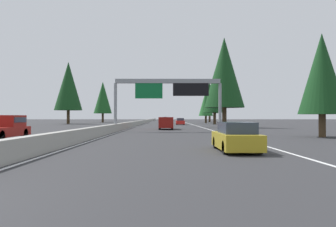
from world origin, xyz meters
TOP-DOWN VIEW (x-y plane):
  - ground_plane at (60.00, 0.00)m, footprint 320.00×320.00m
  - median_barrier at (80.00, 0.30)m, footprint 180.00×0.56m
  - shoulder_stripe_right at (70.00, -11.52)m, footprint 160.00×0.16m
  - shoulder_stripe_median at (70.00, -0.25)m, footprint 160.00×0.16m
  - sign_gantry_overhead at (31.97, -6.04)m, footprint 0.50×12.68m
  - sedan_far_left at (10.76, -9.18)m, footprint 4.40×1.80m
  - minivan_far_right at (38.63, -5.64)m, footprint 5.00×1.95m
  - sedan_far_center at (64.19, -8.78)m, footprint 4.40×1.80m
  - pickup_mid_right at (128.34, -5.41)m, footprint 5.60×2.00m
  - oncoming_near at (18.96, 6.67)m, footprint 5.60×2.00m
  - conifer_right_foreground at (21.68, -18.98)m, footprint 3.92×3.92m
  - conifer_right_near at (46.61, -15.23)m, footprint 6.52×6.52m
  - conifer_right_mid at (69.07, -17.09)m, footprint 5.51×5.51m
  - conifer_right_far at (83.08, -16.80)m, footprint 4.01×4.01m
  - conifer_right_distant at (102.50, -20.53)m, footprint 5.98×5.98m
  - conifer_left_mid at (72.71, 18.37)m, footprint 6.72×6.72m
  - conifer_left_far at (93.97, 14.13)m, footprint 5.63×5.63m

SIDE VIEW (x-z plane):
  - ground_plane at x=60.00m, z-range 0.00..0.00m
  - shoulder_stripe_right at x=70.00m, z-range 0.00..0.01m
  - shoulder_stripe_median at x=70.00m, z-range 0.00..0.01m
  - median_barrier at x=80.00m, z-range 0.00..0.90m
  - sedan_far_left at x=10.76m, z-range -0.05..1.42m
  - sedan_far_center at x=64.19m, z-range -0.05..1.42m
  - pickup_mid_right at x=128.34m, z-range -0.02..1.84m
  - oncoming_near at x=18.96m, z-range -0.02..1.84m
  - minivan_far_right at x=38.63m, z-range 0.11..1.80m
  - sign_gantry_overhead at x=31.97m, z-range 1.83..8.02m
  - conifer_right_foreground at x=21.68m, z-range 0.95..9.87m
  - conifer_right_far at x=83.08m, z-range 0.97..10.08m
  - conifer_right_mid at x=69.07m, z-range 1.35..13.88m
  - conifer_left_far at x=93.97m, z-range 1.38..14.18m
  - conifer_right_distant at x=102.50m, z-range 1.47..15.07m
  - conifer_right_near at x=46.61m, z-range 1.60..16.42m
  - conifer_left_mid at x=72.71m, z-range 1.66..16.94m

